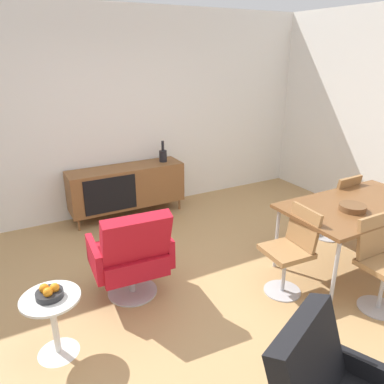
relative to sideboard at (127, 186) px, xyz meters
The scene contains 12 objects.
ground_plane 2.34m from the sideboard, 92.89° to the right, with size 8.32×8.32×0.00m, color tan.
wall_back 1.01m from the sideboard, 111.01° to the left, with size 6.80×0.12×2.80m, color white.
sideboard is the anchor object (origin of this frame).
vase_cobalt 0.69m from the sideboard, ahead, with size 0.11×0.11×0.30m.
dining_table 2.99m from the sideboard, 56.03° to the right, with size 1.60×0.90×0.74m.
wooden_bowl_on_table 2.96m from the sideboard, 59.94° to the right, with size 0.26×0.26×0.06m, color brown.
dining_chair_back_right 2.78m from the sideboard, 43.49° to the right, with size 0.41×0.44×0.86m.
dining_chair_near_window 2.60m from the sideboard, 72.59° to the right, with size 0.45×0.42×0.86m.
dining_chair_front_left 3.31m from the sideboard, 66.54° to the right, with size 0.40×0.43×0.86m.
lounge_chair_red 1.94m from the sideboard, 107.73° to the right, with size 0.75×0.69×0.95m.
side_table_round 2.63m from the sideboard, 121.38° to the right, with size 0.44×0.44×0.52m.
fruit_bowl 2.63m from the sideboard, 121.37° to the right, with size 0.20×0.20×0.11m.
Camera 1 is at (-1.42, -2.45, 2.22)m, focal length 34.74 mm.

